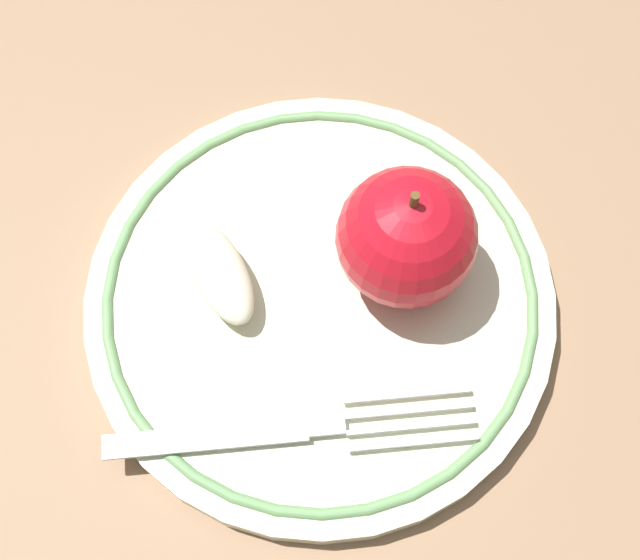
% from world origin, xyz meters
% --- Properties ---
extents(ground_plane, '(2.00, 2.00, 0.00)m').
position_xyz_m(ground_plane, '(0.00, 0.00, 0.00)').
color(ground_plane, '#8E6C50').
extents(plate, '(0.25, 0.25, 0.02)m').
position_xyz_m(plate, '(-0.02, -0.01, 0.01)').
color(plate, beige).
rests_on(plate, ground_plane).
extents(apple_red_whole, '(0.07, 0.07, 0.08)m').
position_xyz_m(apple_red_whole, '(-0.06, -0.04, 0.05)').
color(apple_red_whole, red).
rests_on(apple_red_whole, plate).
extents(apple_slice_front, '(0.06, 0.07, 0.02)m').
position_xyz_m(apple_slice_front, '(0.03, -0.01, 0.03)').
color(apple_slice_front, '#EAE8C9').
rests_on(apple_slice_front, plate).
extents(fork, '(0.18, 0.07, 0.00)m').
position_xyz_m(fork, '(-0.01, 0.06, 0.02)').
color(fork, silver).
rests_on(fork, plate).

